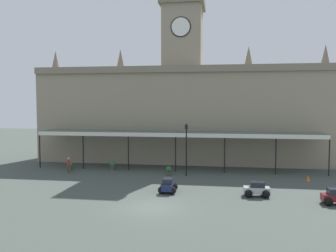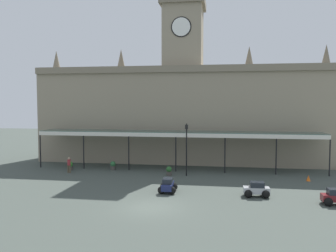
# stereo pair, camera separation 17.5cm
# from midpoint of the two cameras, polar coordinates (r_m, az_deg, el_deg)

# --- Properties ---
(ground_plane) EXTENTS (140.00, 140.00, 0.00)m
(ground_plane) POSITION_cam_midpoint_polar(r_m,az_deg,el_deg) (25.80, -2.90, -13.17)
(ground_plane) COLOR #414A43
(station_building) EXTENTS (36.50, 7.26, 20.52)m
(station_building) POSITION_cam_midpoint_polar(r_m,az_deg,el_deg) (45.06, 2.29, 2.71)
(station_building) COLOR gray
(station_building) RESTS_ON ground
(entrance_canopy) EXTENTS (32.02, 3.26, 4.30)m
(entrance_canopy) POSITION_cam_midpoint_polar(r_m,az_deg,el_deg) (39.38, 1.35, -1.14)
(entrance_canopy) COLOR #38564C
(entrance_canopy) RESTS_ON ground
(car_maroon_sedan) EXTENTS (2.07, 1.55, 1.19)m
(car_maroon_sedan) POSITION_cam_midpoint_polar(r_m,az_deg,el_deg) (29.17, 25.57, -10.52)
(car_maroon_sedan) COLOR maroon
(car_maroon_sedan) RESTS_ON ground
(car_silver_sedan) EXTENTS (2.08, 1.56, 1.19)m
(car_silver_sedan) POSITION_cam_midpoint_polar(r_m,az_deg,el_deg) (29.43, 14.09, -10.13)
(car_silver_sedan) COLOR #B2B5BA
(car_silver_sedan) RESTS_ON ground
(car_navy_sedan) EXTENTS (1.55, 2.07, 1.19)m
(car_navy_sedan) POSITION_cam_midpoint_polar(r_m,az_deg,el_deg) (29.90, -0.17, -9.79)
(car_navy_sedan) COLOR #19214C
(car_navy_sedan) RESTS_ON ground
(pedestrian_near_entrance) EXTENTS (0.39, 0.34, 1.67)m
(pedestrian_near_entrance) POSITION_cam_midpoint_polar(r_m,az_deg,el_deg) (39.24, -16.02, -6.06)
(pedestrian_near_entrance) COLOR brown
(pedestrian_near_entrance) RESTS_ON ground
(victorian_lamppost) EXTENTS (0.30, 0.30, 5.43)m
(victorian_lamppost) POSITION_cam_midpoint_polar(r_m,az_deg,el_deg) (35.91, 2.87, -2.91)
(victorian_lamppost) COLOR black
(victorian_lamppost) RESTS_ON ground
(traffic_cone) EXTENTS (0.40, 0.40, 0.56)m
(traffic_cone) POSITION_cam_midpoint_polar(r_m,az_deg,el_deg) (36.64, 21.75, -7.88)
(traffic_cone) COLOR orange
(traffic_cone) RESTS_ON ground
(planter_forecourt_centre) EXTENTS (0.60, 0.60, 0.96)m
(planter_forecourt_centre) POSITION_cam_midpoint_polar(r_m,az_deg,el_deg) (40.01, -9.15, -6.38)
(planter_forecourt_centre) COLOR #47423D
(planter_forecourt_centre) RESTS_ON ground
(planter_near_kerb) EXTENTS (0.60, 0.60, 0.96)m
(planter_near_kerb) POSITION_cam_midpoint_polar(r_m,az_deg,el_deg) (36.43, -0.01, -7.34)
(planter_near_kerb) COLOR #47423D
(planter_near_kerb) RESTS_ON ground
(planter_by_canopy) EXTENTS (0.60, 0.60, 0.96)m
(planter_by_canopy) POSITION_cam_midpoint_polar(r_m,az_deg,el_deg) (40.79, -15.84, -6.28)
(planter_by_canopy) COLOR #47423D
(planter_by_canopy) RESTS_ON ground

